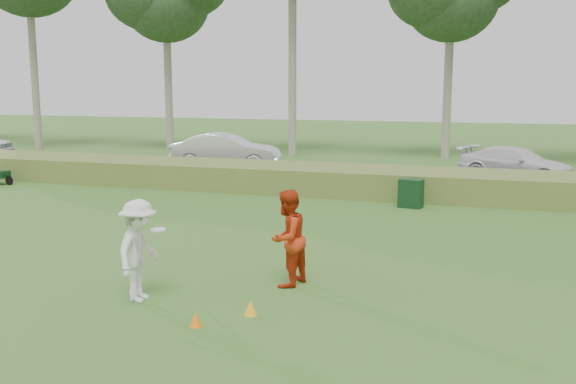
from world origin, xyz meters
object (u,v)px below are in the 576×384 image
(player_white, at_px, (139,250))
(car_right, at_px, (516,164))
(utility_cabinet, at_px, (411,193))
(cone_yellow, at_px, (251,308))
(car_mid, at_px, (226,152))
(player_red, at_px, (287,238))
(cone_orange, at_px, (196,319))

(player_white, height_order, car_right, player_white)
(utility_cabinet, height_order, car_right, car_right)
(cone_yellow, distance_m, car_mid, 18.67)
(player_red, distance_m, cone_orange, 2.70)
(car_mid, bearing_deg, car_right, -99.49)
(cone_yellow, relative_size, utility_cabinet, 0.28)
(car_right, bearing_deg, player_red, -173.13)
(car_right, bearing_deg, utility_cabinet, 177.60)
(cone_yellow, relative_size, car_mid, 0.05)
(cone_orange, distance_m, utility_cabinet, 11.41)
(player_white, relative_size, cone_yellow, 7.24)
(cone_yellow, bearing_deg, player_red, 87.79)
(cone_yellow, bearing_deg, car_mid, 114.88)
(utility_cabinet, bearing_deg, cone_yellow, -86.02)
(car_mid, distance_m, car_right, 12.35)
(utility_cabinet, xyz_separation_m, car_right, (3.24, 6.96, 0.27))
(player_red, height_order, car_mid, player_red)
(player_white, distance_m, utility_cabinet, 10.94)
(cone_orange, xyz_separation_m, car_mid, (-7.21, 17.67, 0.75))
(cone_orange, bearing_deg, player_red, 74.14)
(player_red, bearing_deg, cone_orange, -1.70)
(player_red, xyz_separation_m, car_mid, (-7.91, 15.19, -0.06))
(utility_cabinet, height_order, car_mid, car_mid)
(cone_orange, height_order, utility_cabinet, utility_cabinet)
(cone_orange, bearing_deg, cone_yellow, 49.46)
(cone_orange, bearing_deg, utility_cabinet, 80.47)
(player_red, distance_m, car_mid, 17.12)
(utility_cabinet, distance_m, car_right, 7.68)
(cone_yellow, bearing_deg, utility_cabinet, 83.21)
(cone_orange, xyz_separation_m, car_right, (5.13, 18.21, 0.60))
(cone_orange, distance_m, car_mid, 19.10)
(player_red, distance_m, car_right, 16.34)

